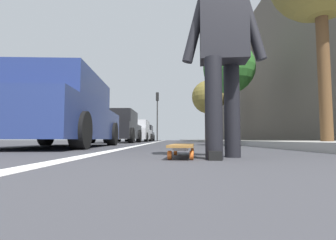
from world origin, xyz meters
TOP-DOWN VIEW (x-y plane):
  - ground_plane at (10.00, 0.00)m, footprint 80.00×80.00m
  - lane_stripe_white at (20.00, 1.06)m, footprint 52.00×0.16m
  - sidewalk_curb at (18.00, -3.13)m, footprint 52.00×3.20m
  - building_facade at (22.00, -6.26)m, footprint 40.00×1.20m
  - skateboard at (1.24, 0.15)m, footprint 0.86×0.28m
  - skater_person at (1.09, -0.19)m, footprint 0.45×0.72m
  - parked_car_near at (4.24, 2.57)m, footprint 4.52×2.08m
  - parked_car_mid at (10.95, 2.71)m, footprint 4.07×1.93m
  - parked_car_far at (17.15, 2.67)m, footprint 4.62×2.08m
  - parked_car_end at (23.59, 2.71)m, footprint 4.51×1.85m
  - traffic_light at (23.91, 1.46)m, footprint 0.33×0.28m
  - street_tree_mid at (11.66, -2.73)m, footprint 2.60×2.60m
  - street_tree_far at (18.47, -2.73)m, footprint 2.55×2.55m

SIDE VIEW (x-z plane):
  - ground_plane at x=10.00m, z-range 0.00..0.00m
  - lane_stripe_white at x=20.00m, z-range 0.00..0.01m
  - sidewalk_curb at x=18.00m, z-range 0.00..0.12m
  - skateboard at x=1.24m, z-range 0.04..0.15m
  - parked_car_near at x=4.24m, z-range -0.04..1.42m
  - parked_car_far at x=17.15m, z-range -0.03..1.43m
  - parked_car_end at x=23.59m, z-range -0.03..1.45m
  - parked_car_mid at x=10.95m, z-range -0.03..1.46m
  - skater_person at x=1.09m, z-range 0.12..1.76m
  - traffic_light at x=23.91m, z-range 0.88..5.63m
  - street_tree_far at x=18.47m, z-range 1.04..5.72m
  - street_tree_mid at x=11.66m, z-range 1.20..6.26m
  - building_facade at x=22.00m, z-range 0.00..9.14m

